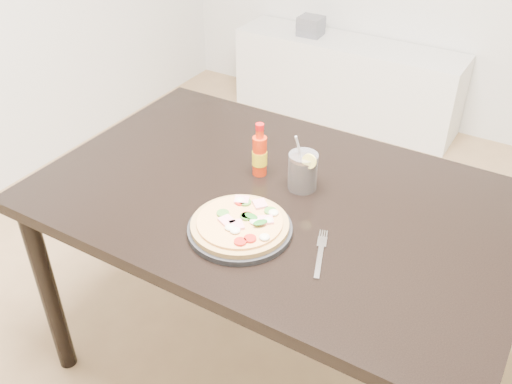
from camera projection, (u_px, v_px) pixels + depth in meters
The scene contains 8 objects.
dining_table at pixel (277, 217), 1.71m from camera, with size 1.40×0.90×0.75m.
plate at pixel (240, 229), 1.52m from camera, with size 0.28×0.28×0.02m, color black.
pizza at pixel (241, 223), 1.51m from camera, with size 0.26×0.26×0.03m.
hot_sauce_bottle at pixel (260, 155), 1.72m from camera, with size 0.05×0.05×0.17m.
cola_cup at pixel (303, 172), 1.66m from camera, with size 0.09×0.09×0.18m.
fork at pixel (321, 252), 1.45m from camera, with size 0.08×0.18×0.00m.
media_console at pixel (346, 81), 3.54m from camera, with size 1.40×0.34×0.50m, color white.
cd_stack at pixel (311, 26), 3.46m from camera, with size 0.14×0.12×0.11m.
Camera 1 is at (0.42, -1.05, 1.71)m, focal length 40.00 mm.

